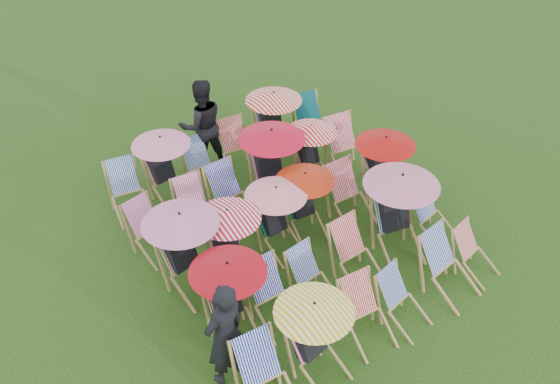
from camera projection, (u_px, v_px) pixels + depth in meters
ground at (294, 243)px, 10.62m from camera, size 100.00×100.00×0.00m
deckchair_0 at (268, 382)px, 7.87m from camera, size 0.73×0.97×1.01m
deckchair_1 at (316, 339)px, 8.19m from camera, size 1.06×1.16×1.26m
deckchair_2 at (368, 314)px, 8.79m from camera, size 0.68×0.90×0.92m
deckchair_3 at (404, 301)px, 9.03m from camera, size 0.71×0.88×0.85m
deckchair_4 at (450, 267)px, 9.47m from camera, size 0.79×1.01×1.01m
deckchair_5 at (476, 253)px, 9.84m from camera, size 0.68×0.84×0.81m
deckchair_6 at (230, 300)px, 8.71m from camera, size 1.09×1.15×1.30m
deckchair_7 at (274, 297)px, 9.04m from camera, size 0.62×0.86×0.93m
deckchair_8 at (313, 278)px, 9.39m from camera, size 0.65×0.84×0.85m
deckchair_9 at (357, 254)px, 9.72m from camera, size 0.68×0.91×0.95m
deckchair_10 at (399, 214)px, 10.04m from camera, size 1.23×1.31×1.46m
deckchair_11 at (433, 215)px, 10.51m from camera, size 0.74×0.92×0.89m
deckchair_12 at (186, 251)px, 9.40m from camera, size 1.17×1.27×1.39m
deckchair_13 at (229, 243)px, 9.66m from camera, size 1.04×1.11×1.24m
deckchair_14 at (278, 219)px, 10.14m from camera, size 1.02×1.09×1.21m
deckchair_15 at (305, 203)px, 10.48m from camera, size 1.00×1.05×1.18m
deckchair_16 at (351, 195)px, 10.85m from camera, size 0.67×0.93×0.99m
deckchair_17 at (385, 168)px, 11.17m from camera, size 1.08×1.16×1.28m
deckchair_18 at (151, 230)px, 10.20m from camera, size 0.74×0.93×0.90m
deckchair_19 at (196, 208)px, 10.64m from camera, size 0.67×0.89×0.91m
deckchair_20 at (232, 195)px, 10.86m from camera, size 0.70×0.94×0.97m
deckchair_21 at (272, 165)px, 11.12m from camera, size 1.20×1.28×1.42m
deckchair_22 at (312, 153)px, 11.67m from camera, size 0.97×1.01×1.15m
deckchair_23 at (347, 148)px, 11.97m from camera, size 0.79×1.02×1.03m
deckchair_24 at (128, 191)px, 10.99m from camera, size 0.73×0.93×0.93m
deckchair_25 at (165, 167)px, 11.22m from camera, size 1.05×1.12×1.25m
deckchair_26 at (202, 166)px, 11.64m from camera, size 0.58×0.81×0.87m
deckchair_27 at (238, 148)px, 12.04m from camera, size 0.72×0.93×0.94m
deckchair_28 at (274, 123)px, 12.32m from camera, size 1.12×1.19×1.32m
deckchair_29 at (312, 122)px, 12.74m from camera, size 0.79×0.99×0.97m
person_left at (225, 335)px, 8.01m from camera, size 0.70×0.53×1.73m
person_rear at (202, 125)px, 11.85m from camera, size 1.03×0.88×1.85m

